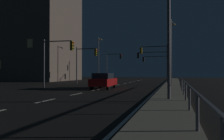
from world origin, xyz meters
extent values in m
plane|color=black|center=(0.00, 17.50, 0.00)|extent=(112.00, 112.00, 0.00)
cube|color=gray|center=(6.78, 17.50, 0.07)|extent=(2.05, 77.00, 0.14)
cube|color=silver|center=(0.00, 9.00, 0.01)|extent=(0.14, 2.00, 0.01)
cube|color=silver|center=(0.00, 13.00, 0.01)|extent=(0.14, 2.00, 0.01)
cube|color=silver|center=(0.00, 17.00, 0.01)|extent=(0.14, 2.00, 0.01)
cube|color=silver|center=(0.00, 21.00, 0.01)|extent=(0.14, 2.00, 0.01)
cube|color=silver|center=(0.00, 25.00, 0.01)|extent=(0.14, 2.00, 0.01)
cube|color=silver|center=(0.00, 29.00, 0.01)|extent=(0.14, 2.00, 0.01)
cube|color=silver|center=(0.00, 33.00, 0.01)|extent=(0.14, 2.00, 0.01)
cube|color=silver|center=(0.00, 37.00, 0.01)|extent=(0.14, 2.00, 0.01)
cube|color=silver|center=(0.00, 41.00, 0.01)|extent=(0.14, 2.00, 0.01)
cube|color=silver|center=(0.00, 45.00, 0.01)|extent=(0.14, 2.00, 0.01)
cube|color=silver|center=(5.51, 22.50, 0.01)|extent=(0.14, 53.00, 0.01)
cube|color=#B71414|center=(0.25, 18.75, 0.67)|extent=(2.07, 4.50, 0.70)
cube|color=#1E2328|center=(0.26, 18.50, 1.29)|extent=(1.74, 2.55, 0.55)
cylinder|color=black|center=(-0.63, 20.11, 0.32)|extent=(0.26, 0.65, 0.64)
cylinder|color=black|center=(0.96, 20.20, 0.32)|extent=(0.26, 0.65, 0.64)
cylinder|color=black|center=(-0.47, 17.30, 0.32)|extent=(0.26, 0.65, 0.64)
cylinder|color=black|center=(1.13, 17.39, 0.32)|extent=(0.26, 0.65, 0.64)
cylinder|color=#4C4C51|center=(6.04, 35.12, 2.73)|extent=(0.16, 0.16, 5.18)
cylinder|color=#2D3033|center=(3.57, 34.88, 5.07)|extent=(4.95, 0.59, 0.11)
cube|color=black|center=(1.10, 34.64, 4.54)|extent=(0.31, 0.37, 0.95)
sphere|color=red|center=(0.95, 34.63, 4.84)|extent=(0.20, 0.20, 0.20)
sphere|color=black|center=(0.95, 34.63, 4.54)|extent=(0.20, 0.20, 0.20)
sphere|color=black|center=(0.95, 34.63, 4.24)|extent=(0.20, 0.20, 0.20)
cylinder|color=#38383D|center=(-6.16, 25.78, 2.59)|extent=(0.16, 0.16, 5.18)
cylinder|color=#2D3033|center=(-4.73, 25.80, 4.93)|extent=(2.84, 0.15, 0.11)
cube|color=olive|center=(-3.31, 25.82, 4.40)|extent=(0.28, 0.34, 0.95)
sphere|color=red|center=(-3.16, 25.82, 4.70)|extent=(0.20, 0.20, 0.20)
sphere|color=black|center=(-3.16, 25.82, 4.40)|extent=(0.20, 0.20, 0.20)
sphere|color=black|center=(-3.16, 25.82, 4.10)|extent=(0.20, 0.20, 0.20)
cylinder|color=#38383D|center=(6.05, 30.44, 2.94)|extent=(0.16, 0.16, 5.60)
cylinder|color=#38383D|center=(4.12, 30.54, 5.49)|extent=(3.85, 0.31, 0.11)
cube|color=olive|center=(2.20, 30.64, 4.96)|extent=(0.30, 0.35, 0.95)
sphere|color=red|center=(2.05, 30.65, 5.26)|extent=(0.20, 0.20, 0.20)
sphere|color=black|center=(2.05, 30.65, 4.96)|extent=(0.20, 0.20, 0.20)
sphere|color=black|center=(2.05, 30.65, 4.66)|extent=(0.20, 0.20, 0.20)
cylinder|color=#38383D|center=(-6.35, 18.24, 2.60)|extent=(0.16, 0.16, 5.19)
cylinder|color=#4C4C51|center=(-4.79, 18.39, 4.94)|extent=(3.14, 0.41, 0.11)
cube|color=olive|center=(-3.22, 18.54, 4.42)|extent=(0.31, 0.37, 0.95)
sphere|color=red|center=(-3.07, 18.56, 4.72)|extent=(0.20, 0.20, 0.20)
sphere|color=black|center=(-3.07, 18.56, 4.42)|extent=(0.20, 0.20, 0.20)
sphere|color=black|center=(-3.07, 18.56, 4.12)|extent=(0.20, 0.20, 0.20)
cylinder|color=#4C4C51|center=(5.96, 39.69, 2.55)|extent=(0.16, 0.16, 4.82)
cylinder|color=#2D3033|center=(3.60, 39.90, 4.71)|extent=(4.73, 0.53, 0.11)
cube|color=black|center=(1.24, 40.10, 4.19)|extent=(0.31, 0.36, 0.95)
sphere|color=red|center=(1.08, 40.12, 4.49)|extent=(0.20, 0.20, 0.20)
sphere|color=black|center=(1.08, 40.12, 4.19)|extent=(0.20, 0.20, 0.20)
sphere|color=black|center=(1.08, 40.12, 3.89)|extent=(0.20, 0.20, 0.20)
cylinder|color=#2D3033|center=(-6.16, 39.49, 2.79)|extent=(0.16, 0.16, 5.59)
cylinder|color=#2D3033|center=(-4.73, 39.59, 5.34)|extent=(2.86, 0.30, 0.11)
cube|color=black|center=(-3.30, 39.68, 4.81)|extent=(0.30, 0.36, 0.95)
sphere|color=red|center=(-3.15, 39.69, 5.11)|extent=(0.20, 0.20, 0.20)
sphere|color=black|center=(-3.15, 39.69, 4.81)|extent=(0.20, 0.20, 0.20)
sphere|color=black|center=(-3.15, 39.69, 4.51)|extent=(0.20, 0.20, 0.20)
cylinder|color=#4C4C51|center=(6.79, 10.73, 3.57)|extent=(0.18, 0.18, 6.85)
cylinder|color=#2D3033|center=(-6.26, 34.98, 4.03)|extent=(0.18, 0.18, 8.07)
cylinder|color=#38383D|center=(-6.29, 35.71, 7.92)|extent=(0.16, 1.48, 0.10)
ellipsoid|color=#F9D172|center=(-6.32, 36.45, 7.82)|extent=(0.56, 0.36, 0.24)
cylinder|color=#38383D|center=(6.64, 26.23, 4.25)|extent=(0.18, 0.18, 8.23)
cylinder|color=#4C4C51|center=(6.78, 27.27, 8.22)|extent=(0.39, 2.10, 0.10)
ellipsoid|color=#F9D172|center=(6.92, 28.31, 8.12)|extent=(0.56, 0.36, 0.24)
cylinder|color=#59595E|center=(7.66, 4.17, 0.61)|extent=(0.09, 0.09, 0.95)
cylinder|color=#59595E|center=(7.66, 7.26, 0.61)|extent=(0.09, 0.09, 0.95)
cylinder|color=#59595E|center=(7.66, 10.34, 0.61)|extent=(0.09, 0.09, 0.95)
cylinder|color=#59595E|center=(7.66, 13.43, 0.61)|extent=(0.09, 0.09, 0.95)
cylinder|color=#59595E|center=(7.66, 16.52, 0.61)|extent=(0.09, 0.09, 0.95)
cylinder|color=#59595E|center=(7.66, 19.60, 0.61)|extent=(0.09, 0.09, 0.95)
cylinder|color=#59595E|center=(7.66, 22.69, 0.61)|extent=(0.09, 0.09, 0.95)
cube|color=slate|center=(7.66, 10.34, 1.09)|extent=(0.06, 24.69, 0.06)
cube|color=brown|center=(-21.28, 36.60, 9.26)|extent=(16.03, 13.09, 18.53)
cube|color=#EACC7A|center=(-17.18, 30.02, 6.72)|extent=(1.10, 0.06, 1.50)
camera|label=1|loc=(7.12, -1.65, 1.62)|focal=34.32mm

